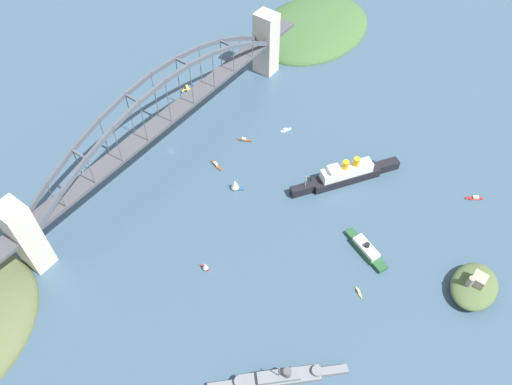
{
  "coord_description": "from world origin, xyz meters",
  "views": [
    {
      "loc": [
        174.6,
        210.29,
        275.36
      ],
      "look_at": [
        0.0,
        79.88,
        8.0
      ],
      "focal_mm": 35.51,
      "sensor_mm": 36.0,
      "label": 1
    }
  ],
  "objects_px": {
    "harbor_arch_bridge": "(166,120)",
    "small_boat_4": "(205,266)",
    "seaplane_taxiing_near_bridge": "(149,134)",
    "harbor_ferry_steamer": "(366,249)",
    "ocean_liner": "(346,174)",
    "small_boat_2": "(286,130)",
    "seaplane_second_in_formation": "(187,90)",
    "fort_island_mid_harbor": "(474,286)",
    "small_boat_6": "(244,140)",
    "small_boat_1": "(235,184)",
    "small_boat_3": "(475,198)",
    "small_boat_5": "(359,292)",
    "small_boat_0": "(216,165)",
    "naval_cruiser": "(280,377)"
  },
  "relations": [
    {
      "from": "small_boat_2",
      "to": "small_boat_5",
      "type": "height_order",
      "value": "small_boat_2"
    },
    {
      "from": "ocean_liner",
      "to": "seaplane_second_in_formation",
      "type": "relative_size",
      "value": 7.54
    },
    {
      "from": "seaplane_taxiing_near_bridge",
      "to": "ocean_liner",
      "type": "bearing_deg",
      "value": 109.41
    },
    {
      "from": "small_boat_2",
      "to": "seaplane_second_in_formation",
      "type": "bearing_deg",
      "value": -83.31
    },
    {
      "from": "harbor_arch_bridge",
      "to": "small_boat_3",
      "type": "distance_m",
      "value": 223.07
    },
    {
      "from": "small_boat_6",
      "to": "small_boat_0",
      "type": "bearing_deg",
      "value": -1.62
    },
    {
      "from": "harbor_arch_bridge",
      "to": "harbor_ferry_steamer",
      "type": "distance_m",
      "value": 164.16
    },
    {
      "from": "naval_cruiser",
      "to": "small_boat_3",
      "type": "relative_size",
      "value": 5.36
    },
    {
      "from": "harbor_ferry_steamer",
      "to": "small_boat_4",
      "type": "bearing_deg",
      "value": -46.05
    },
    {
      "from": "ocean_liner",
      "to": "small_boat_3",
      "type": "distance_m",
      "value": 89.87
    },
    {
      "from": "small_boat_3",
      "to": "small_boat_4",
      "type": "xyz_separation_m",
      "value": [
        154.94,
        -113.54,
        2.72
      ]
    },
    {
      "from": "seaplane_second_in_formation",
      "to": "small_boat_4",
      "type": "height_order",
      "value": "small_boat_4"
    },
    {
      "from": "small_boat_1",
      "to": "small_boat_3",
      "type": "xyz_separation_m",
      "value": [
        -92.33,
        139.24,
        -3.69
      ]
    },
    {
      "from": "small_boat_5",
      "to": "seaplane_taxiing_near_bridge",
      "type": "bearing_deg",
      "value": -96.27
    },
    {
      "from": "seaplane_second_in_formation",
      "to": "small_boat_5",
      "type": "xyz_separation_m",
      "value": [
        78.38,
        208.04,
        -1.16
      ]
    },
    {
      "from": "small_boat_0",
      "to": "fort_island_mid_harbor",
      "type": "bearing_deg",
      "value": 94.2
    },
    {
      "from": "seaplane_second_in_formation",
      "to": "small_boat_1",
      "type": "height_order",
      "value": "small_boat_1"
    },
    {
      "from": "small_boat_1",
      "to": "small_boat_3",
      "type": "bearing_deg",
      "value": 123.55
    },
    {
      "from": "harbor_arch_bridge",
      "to": "harbor_ferry_steamer",
      "type": "bearing_deg",
      "value": 92.91
    },
    {
      "from": "small_boat_0",
      "to": "small_boat_5",
      "type": "distance_m",
      "value": 138.26
    },
    {
      "from": "ocean_liner",
      "to": "seaplane_second_in_formation",
      "type": "bearing_deg",
      "value": -92.06
    },
    {
      "from": "small_boat_3",
      "to": "small_boat_6",
      "type": "height_order",
      "value": "small_boat_6"
    },
    {
      "from": "ocean_liner",
      "to": "small_boat_2",
      "type": "height_order",
      "value": "ocean_liner"
    },
    {
      "from": "harbor_arch_bridge",
      "to": "small_boat_4",
      "type": "xyz_separation_m",
      "value": [
        63.11,
        87.56,
        -27.0
      ]
    },
    {
      "from": "small_boat_6",
      "to": "small_boat_1",
      "type": "bearing_deg",
      "value": 29.66
    },
    {
      "from": "seaplane_second_in_formation",
      "to": "small_boat_3",
      "type": "xyz_separation_m",
      "value": [
        -33.73,
        236.62,
        -1.13
      ]
    },
    {
      "from": "fort_island_mid_harbor",
      "to": "small_boat_5",
      "type": "distance_m",
      "value": 68.91
    },
    {
      "from": "fort_island_mid_harbor",
      "to": "small_boat_2",
      "type": "relative_size",
      "value": 4.06
    },
    {
      "from": "harbor_arch_bridge",
      "to": "small_boat_2",
      "type": "height_order",
      "value": "harbor_arch_bridge"
    },
    {
      "from": "fort_island_mid_harbor",
      "to": "small_boat_1",
      "type": "distance_m",
      "value": 166.33
    },
    {
      "from": "seaplane_taxiing_near_bridge",
      "to": "small_boat_4",
      "type": "relative_size",
      "value": 1.21
    },
    {
      "from": "small_boat_6",
      "to": "small_boat_4",
      "type": "bearing_deg",
      "value": 25.36
    },
    {
      "from": "seaplane_taxiing_near_bridge",
      "to": "small_boat_5",
      "type": "height_order",
      "value": "seaplane_taxiing_near_bridge"
    },
    {
      "from": "ocean_liner",
      "to": "harbor_ferry_steamer",
      "type": "height_order",
      "value": "ocean_liner"
    },
    {
      "from": "small_boat_5",
      "to": "small_boat_4",
      "type": "bearing_deg",
      "value": -63.25
    },
    {
      "from": "seaplane_taxiing_near_bridge",
      "to": "seaplane_second_in_formation",
      "type": "relative_size",
      "value": 0.92
    },
    {
      "from": "small_boat_1",
      "to": "small_boat_3",
      "type": "distance_m",
      "value": 167.11
    },
    {
      "from": "small_boat_2",
      "to": "small_boat_3",
      "type": "distance_m",
      "value": 145.69
    },
    {
      "from": "fort_island_mid_harbor",
      "to": "small_boat_2",
      "type": "height_order",
      "value": "fort_island_mid_harbor"
    },
    {
      "from": "small_boat_3",
      "to": "small_boat_6",
      "type": "xyz_separation_m",
      "value": [
        50.7,
        -162.95,
        0.15
      ]
    },
    {
      "from": "harbor_ferry_steamer",
      "to": "fort_island_mid_harbor",
      "type": "relative_size",
      "value": 1.0
    },
    {
      "from": "small_boat_2",
      "to": "small_boat_4",
      "type": "distance_m",
      "value": 135.56
    },
    {
      "from": "small_boat_3",
      "to": "small_boat_4",
      "type": "distance_m",
      "value": 192.11
    },
    {
      "from": "fort_island_mid_harbor",
      "to": "small_boat_4",
      "type": "distance_m",
      "value": 163.13
    },
    {
      "from": "ocean_liner",
      "to": "harbor_arch_bridge",
      "type": "bearing_deg",
      "value": -66.46
    },
    {
      "from": "naval_cruiser",
      "to": "small_boat_3",
      "type": "height_order",
      "value": "naval_cruiser"
    },
    {
      "from": "seaplane_second_in_formation",
      "to": "small_boat_4",
      "type": "bearing_deg",
      "value": 45.44
    },
    {
      "from": "small_boat_0",
      "to": "seaplane_second_in_formation",
      "type": "bearing_deg",
      "value": -124.45
    },
    {
      "from": "small_boat_2",
      "to": "small_boat_6",
      "type": "relative_size",
      "value": 0.88
    },
    {
      "from": "small_boat_2",
      "to": "harbor_arch_bridge",
      "type": "bearing_deg",
      "value": -39.67
    }
  ]
}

